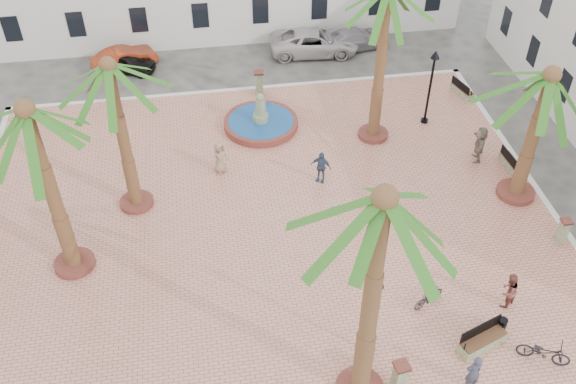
% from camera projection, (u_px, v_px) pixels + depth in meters
% --- Properties ---
extents(ground, '(120.00, 120.00, 0.00)m').
position_uv_depth(ground, '(266.00, 221.00, 29.03)').
color(ground, '#56544F').
rests_on(ground, ground).
extents(plaza, '(26.00, 22.00, 0.15)m').
position_uv_depth(plaza, '(266.00, 220.00, 28.98)').
color(plaza, tan).
rests_on(plaza, ground).
extents(kerb_n, '(26.30, 0.30, 0.16)m').
position_uv_depth(kerb_n, '(241.00, 90.00, 37.14)').
color(kerb_n, silver).
rests_on(kerb_n, ground).
extents(kerb_e, '(0.30, 22.30, 0.16)m').
position_uv_depth(kerb_e, '(537.00, 190.00, 30.51)').
color(kerb_e, silver).
rests_on(kerb_e, ground).
extents(fountain, '(3.95, 3.95, 2.04)m').
position_uv_depth(fountain, '(261.00, 122.00, 34.11)').
color(fountain, brown).
rests_on(fountain, plaza).
extents(palm_nw, '(5.02, 5.02, 7.64)m').
position_uv_depth(palm_nw, '(112.00, 84.00, 25.39)').
color(palm_nw, brown).
rests_on(palm_nw, plaza).
extents(palm_sw, '(5.47, 5.47, 8.19)m').
position_uv_depth(palm_sw, '(32.00, 131.00, 22.24)').
color(palm_sw, brown).
rests_on(palm_sw, plaza).
extents(palm_s, '(5.51, 5.51, 9.42)m').
position_uv_depth(palm_s, '(381.00, 225.00, 17.05)').
color(palm_s, brown).
rests_on(palm_s, plaza).
extents(palm_e, '(5.75, 5.75, 6.85)m').
position_uv_depth(palm_e, '(546.00, 93.00, 26.49)').
color(palm_e, brown).
rests_on(palm_e, plaza).
extents(palm_ne, '(5.10, 5.10, 8.45)m').
position_uv_depth(palm_ne, '(387.00, 6.00, 28.88)').
color(palm_ne, brown).
rests_on(palm_ne, plaza).
extents(bench_se, '(2.06, 1.24, 1.04)m').
position_uv_depth(bench_se, '(482.00, 341.00, 23.60)').
color(bench_se, gray).
rests_on(bench_se, plaza).
extents(bench_e, '(0.62, 1.71, 0.89)m').
position_uv_depth(bench_e, '(511.00, 164.00, 31.50)').
color(bench_e, gray).
rests_on(bench_e, plaza).
extents(bench_ne, '(0.94, 1.73, 0.87)m').
position_uv_depth(bench_ne, '(462.00, 91.00, 36.49)').
color(bench_ne, gray).
rests_on(bench_ne, plaza).
extents(lamppost_s, '(0.44, 0.44, 4.09)m').
position_uv_depth(lamppost_s, '(375.00, 304.00, 21.78)').
color(lamppost_s, black).
rests_on(lamppost_s, plaza).
extents(lamppost_e, '(0.47, 0.47, 4.30)m').
position_uv_depth(lamppost_e, '(432.00, 75.00, 32.68)').
color(lamppost_e, black).
rests_on(lamppost_e, plaza).
extents(bollard_se, '(0.59, 0.59, 1.45)m').
position_uv_depth(bollard_se, '(400.00, 377.00, 21.95)').
color(bollard_se, gray).
rests_on(bollard_se, plaza).
extents(bollard_n, '(0.58, 0.58, 1.50)m').
position_uv_depth(bollard_n, '(259.00, 83.00, 36.12)').
color(bollard_n, gray).
rests_on(bollard_n, plaza).
extents(bollard_e, '(0.46, 0.46, 1.24)m').
position_uv_depth(bollard_e, '(563.00, 230.00, 27.44)').
color(bollard_e, gray).
rests_on(bollard_e, plaza).
extents(litter_bin, '(0.35, 0.35, 0.68)m').
position_uv_depth(litter_bin, '(502.00, 325.00, 24.07)').
color(litter_bin, black).
rests_on(litter_bin, plaza).
extents(cyclist_a, '(0.65, 0.47, 1.66)m').
position_uv_depth(cyclist_a, '(473.00, 372.00, 21.99)').
color(cyclist_a, '#363A4E').
rests_on(cyclist_a, plaza).
extents(bicycle_a, '(1.97, 1.46, 0.99)m').
position_uv_depth(bicycle_a, '(544.00, 352.00, 23.01)').
color(bicycle_a, black).
rests_on(bicycle_a, plaza).
extents(cyclist_b, '(1.02, 0.96, 1.67)m').
position_uv_depth(cyclist_b, '(509.00, 291.00, 24.70)').
color(cyclist_b, brown).
rests_on(cyclist_b, plaza).
extents(bicycle_b, '(1.53, 1.03, 0.90)m').
position_uv_depth(bicycle_b, '(429.00, 297.00, 24.96)').
color(bicycle_b, black).
rests_on(bicycle_b, plaza).
extents(pedestrian_fountain_a, '(0.98, 0.92, 1.69)m').
position_uv_depth(pedestrian_fountain_a, '(220.00, 157.00, 30.91)').
color(pedestrian_fountain_a, '#9C7C62').
rests_on(pedestrian_fountain_a, plaza).
extents(pedestrian_fountain_b, '(1.06, 0.83, 1.69)m').
position_uv_depth(pedestrian_fountain_b, '(321.00, 167.00, 30.37)').
color(pedestrian_fountain_b, '#354A63').
rests_on(pedestrian_fountain_b, plaza).
extents(pedestrian_north, '(0.77, 1.24, 1.85)m').
position_uv_depth(pedestrian_north, '(114.00, 91.00, 35.21)').
color(pedestrian_north, '#4D4C52').
rests_on(pedestrian_north, plaza).
extents(pedestrian_east, '(1.14, 1.86, 1.92)m').
position_uv_depth(pedestrian_east, '(480.00, 144.00, 31.53)').
color(pedestrian_east, '#7C6F5D').
rests_on(pedestrian_east, plaza).
extents(car_black, '(3.89, 2.65, 1.23)m').
position_uv_depth(car_black, '(125.00, 62.00, 38.47)').
color(car_black, black).
rests_on(car_black, ground).
extents(car_red, '(4.12, 2.82, 1.29)m').
position_uv_depth(car_red, '(124.00, 58.00, 38.76)').
color(car_red, '#A03216').
rests_on(car_red, ground).
extents(car_silver, '(4.74, 2.71, 1.29)m').
position_uv_depth(car_silver, '(355.00, 39.00, 40.59)').
color(car_silver, '#9E9DA5').
rests_on(car_silver, ground).
extents(car_white, '(5.70, 2.95, 1.54)m').
position_uv_depth(car_white, '(314.00, 42.00, 40.03)').
color(car_white, beige).
rests_on(car_white, ground).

